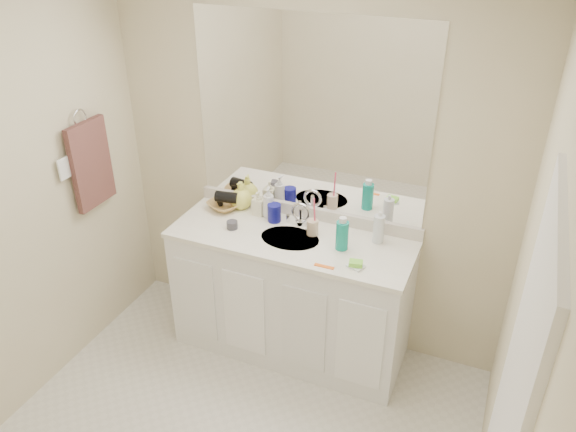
# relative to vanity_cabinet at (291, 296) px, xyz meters

# --- Properties ---
(wall_back) EXTENTS (2.60, 0.02, 2.40)m
(wall_back) POSITION_rel_vanity_cabinet_xyz_m (0.00, 0.28, 0.77)
(wall_back) COLOR beige
(wall_back) RESTS_ON floor
(wall_right) EXTENTS (0.02, 2.60, 2.40)m
(wall_right) POSITION_rel_vanity_cabinet_xyz_m (1.30, -1.02, 0.77)
(wall_right) COLOR beige
(wall_right) RESTS_ON floor
(vanity_cabinet) EXTENTS (1.50, 0.55, 0.85)m
(vanity_cabinet) POSITION_rel_vanity_cabinet_xyz_m (0.00, 0.00, 0.00)
(vanity_cabinet) COLOR white
(vanity_cabinet) RESTS_ON floor
(countertop) EXTENTS (1.52, 0.57, 0.03)m
(countertop) POSITION_rel_vanity_cabinet_xyz_m (0.00, 0.00, 0.44)
(countertop) COLOR white
(countertop) RESTS_ON vanity_cabinet
(backsplash) EXTENTS (1.52, 0.03, 0.08)m
(backsplash) POSITION_rel_vanity_cabinet_xyz_m (0.00, 0.26, 0.50)
(backsplash) COLOR silver
(backsplash) RESTS_ON countertop
(sink_basin) EXTENTS (0.37, 0.37, 0.02)m
(sink_basin) POSITION_rel_vanity_cabinet_xyz_m (0.00, -0.02, 0.44)
(sink_basin) COLOR silver
(sink_basin) RESTS_ON countertop
(faucet) EXTENTS (0.02, 0.02, 0.11)m
(faucet) POSITION_rel_vanity_cabinet_xyz_m (0.00, 0.16, 0.51)
(faucet) COLOR silver
(faucet) RESTS_ON countertop
(mirror) EXTENTS (1.48, 0.01, 1.20)m
(mirror) POSITION_rel_vanity_cabinet_xyz_m (0.00, 0.27, 1.14)
(mirror) COLOR white
(mirror) RESTS_ON wall_back
(blue_mug) EXTENTS (0.11, 0.11, 0.12)m
(blue_mug) POSITION_rel_vanity_cabinet_xyz_m (-0.17, 0.14, 0.51)
(blue_mug) COLOR navy
(blue_mug) RESTS_ON countertop
(tan_cup) EXTENTS (0.08, 0.08, 0.10)m
(tan_cup) POSITION_rel_vanity_cabinet_xyz_m (0.11, 0.08, 0.50)
(tan_cup) COLOR #D1B293
(tan_cup) RESTS_ON countertop
(toothbrush) EXTENTS (0.01, 0.04, 0.22)m
(toothbrush) POSITION_rel_vanity_cabinet_xyz_m (0.12, 0.08, 0.60)
(toothbrush) COLOR #EE3E61
(toothbrush) RESTS_ON tan_cup
(mouthwash_bottle) EXTENTS (0.10, 0.10, 0.18)m
(mouthwash_bottle) POSITION_rel_vanity_cabinet_xyz_m (0.33, -0.01, 0.54)
(mouthwash_bottle) COLOR #0B8C7A
(mouthwash_bottle) RESTS_ON countertop
(clear_pump_bottle) EXTENTS (0.08, 0.08, 0.18)m
(clear_pump_bottle) POSITION_rel_vanity_cabinet_xyz_m (0.51, 0.15, 0.54)
(clear_pump_bottle) COLOR white
(clear_pump_bottle) RESTS_ON countertop
(soap_dish) EXTENTS (0.11, 0.10, 0.01)m
(soap_dish) POSITION_rel_vanity_cabinet_xyz_m (0.46, -0.16, 0.46)
(soap_dish) COLOR white
(soap_dish) RESTS_ON countertop
(green_soap) EXTENTS (0.09, 0.07, 0.03)m
(green_soap) POSITION_rel_vanity_cabinet_xyz_m (0.46, -0.16, 0.48)
(green_soap) COLOR #81E638
(green_soap) RESTS_ON soap_dish
(orange_comb) EXTENTS (0.12, 0.03, 0.00)m
(orange_comb) POSITION_rel_vanity_cabinet_xyz_m (0.30, -0.23, 0.46)
(orange_comb) COLOR orange
(orange_comb) RESTS_ON countertop
(dark_jar) EXTENTS (0.08, 0.08, 0.05)m
(dark_jar) POSITION_rel_vanity_cabinet_xyz_m (-0.38, -0.05, 0.48)
(dark_jar) COLOR #3A3941
(dark_jar) RESTS_ON countertop
(soap_bottle_white) EXTENTS (0.10, 0.10, 0.21)m
(soap_bottle_white) POSITION_rel_vanity_cabinet_xyz_m (-0.23, 0.17, 0.56)
(soap_bottle_white) COLOR silver
(soap_bottle_white) RESTS_ON countertop
(soap_bottle_cream) EXTENTS (0.08, 0.08, 0.17)m
(soap_bottle_cream) POSITION_rel_vanity_cabinet_xyz_m (-0.30, 0.18, 0.54)
(soap_bottle_cream) COLOR #EEE9C2
(soap_bottle_cream) RESTS_ON countertop
(soap_bottle_yellow) EXTENTS (0.18, 0.18, 0.19)m
(soap_bottle_yellow) POSITION_rel_vanity_cabinet_xyz_m (-0.45, 0.22, 0.55)
(soap_bottle_yellow) COLOR #E6E759
(soap_bottle_yellow) RESTS_ON countertop
(wicker_basket) EXTENTS (0.28, 0.28, 0.05)m
(wicker_basket) POSITION_rel_vanity_cabinet_xyz_m (-0.55, 0.16, 0.48)
(wicker_basket) COLOR #B28647
(wicker_basket) RESTS_ON countertop
(hair_dryer) EXTENTS (0.16, 0.10, 0.07)m
(hair_dryer) POSITION_rel_vanity_cabinet_xyz_m (-0.53, 0.16, 0.54)
(hair_dryer) COLOR black
(hair_dryer) RESTS_ON wicker_basket
(towel_ring) EXTENTS (0.01, 0.11, 0.11)m
(towel_ring) POSITION_rel_vanity_cabinet_xyz_m (-1.27, -0.25, 1.12)
(towel_ring) COLOR silver
(towel_ring) RESTS_ON wall_left
(hand_towel) EXTENTS (0.04, 0.32, 0.55)m
(hand_towel) POSITION_rel_vanity_cabinet_xyz_m (-1.25, -0.25, 0.82)
(hand_towel) COLOR #3D2320
(hand_towel) RESTS_ON towel_ring
(switch_plate) EXTENTS (0.01, 0.08, 0.13)m
(switch_plate) POSITION_rel_vanity_cabinet_xyz_m (-1.27, -0.45, 0.88)
(switch_plate) COLOR white
(switch_plate) RESTS_ON wall_left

